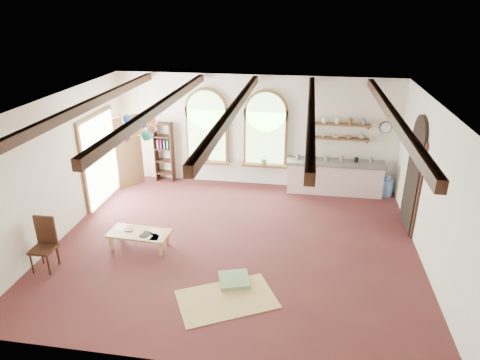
% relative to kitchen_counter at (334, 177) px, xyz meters
% --- Properties ---
extents(floor, '(8.00, 8.00, 0.00)m').
position_rel_kitchen_counter_xyz_m(floor, '(-2.30, -3.20, -0.48)').
color(floor, '#502221').
rests_on(floor, ground).
extents(ceiling_beams, '(6.20, 6.80, 0.18)m').
position_rel_kitchen_counter_xyz_m(ceiling_beams, '(-2.30, -3.20, 2.62)').
color(ceiling_beams, '#321A10').
rests_on(ceiling_beams, ceiling).
extents(window_left, '(1.30, 0.28, 2.20)m').
position_rel_kitchen_counter_xyz_m(window_left, '(-3.70, 0.23, 1.16)').
color(window_left, brown).
rests_on(window_left, floor).
extents(window_right, '(1.30, 0.28, 2.20)m').
position_rel_kitchen_counter_xyz_m(window_right, '(-2.00, 0.23, 1.16)').
color(window_right, brown).
rests_on(window_right, floor).
extents(left_doorway, '(0.10, 1.90, 2.50)m').
position_rel_kitchen_counter_xyz_m(left_doorway, '(-6.25, -1.40, 0.67)').
color(left_doorway, brown).
rests_on(left_doorway, floor).
extents(right_doorway, '(0.10, 1.30, 2.40)m').
position_rel_kitchen_counter_xyz_m(right_doorway, '(1.65, -1.70, 0.62)').
color(right_doorway, black).
rests_on(right_doorway, floor).
extents(kitchen_counter, '(2.68, 0.62, 0.94)m').
position_rel_kitchen_counter_xyz_m(kitchen_counter, '(0.00, 0.00, 0.00)').
color(kitchen_counter, beige).
rests_on(kitchen_counter, floor).
extents(wall_shelf_lower, '(1.70, 0.24, 0.04)m').
position_rel_kitchen_counter_xyz_m(wall_shelf_lower, '(0.00, 0.18, 1.07)').
color(wall_shelf_lower, brown).
rests_on(wall_shelf_lower, wall_back).
extents(wall_shelf_upper, '(1.70, 0.24, 0.04)m').
position_rel_kitchen_counter_xyz_m(wall_shelf_upper, '(0.00, 0.18, 1.47)').
color(wall_shelf_upper, brown).
rests_on(wall_shelf_upper, wall_back).
extents(wall_clock, '(0.32, 0.04, 0.32)m').
position_rel_kitchen_counter_xyz_m(wall_clock, '(1.25, 0.25, 1.42)').
color(wall_clock, black).
rests_on(wall_clock, wall_back).
extents(bookshelf, '(0.53, 0.32, 1.80)m').
position_rel_kitchen_counter_xyz_m(bookshelf, '(-5.00, 0.12, 0.42)').
color(bookshelf, '#321A10').
rests_on(bookshelf, floor).
extents(coffee_table, '(1.36, 0.68, 0.38)m').
position_rel_kitchen_counter_xyz_m(coffee_table, '(-4.36, -3.67, -0.14)').
color(coffee_table, tan).
rests_on(coffee_table, floor).
extents(side_chair, '(0.45, 0.45, 1.11)m').
position_rel_kitchen_counter_xyz_m(side_chair, '(-5.95, -4.72, -0.16)').
color(side_chair, '#321A10').
rests_on(side_chair, floor).
extents(floor_mat, '(2.05, 1.76, 0.02)m').
position_rel_kitchen_counter_xyz_m(floor_mat, '(-2.13, -5.13, -0.47)').
color(floor_mat, tan).
rests_on(floor_mat, floor).
extents(floor_cushion, '(0.72, 0.72, 0.10)m').
position_rel_kitchen_counter_xyz_m(floor_cushion, '(-2.08, -4.59, -0.43)').
color(floor_cushion, '#6A895E').
rests_on(floor_cushion, floor).
extents(water_jug_a, '(0.32, 0.32, 0.62)m').
position_rel_kitchen_counter_xyz_m(water_jug_a, '(1.45, -0.00, -0.21)').
color(water_jug_a, '#618DD1').
rests_on(water_jug_a, floor).
extents(water_jug_b, '(0.27, 0.27, 0.51)m').
position_rel_kitchen_counter_xyz_m(water_jug_b, '(1.01, 0.00, -0.25)').
color(water_jug_b, '#618DD1').
rests_on(water_jug_b, floor).
extents(balloon_cluster, '(0.74, 0.81, 1.15)m').
position_rel_kitchen_counter_xyz_m(balloon_cluster, '(-4.71, -2.24, 1.86)').
color(balloon_cluster, silver).
rests_on(balloon_cluster, floor).
extents(table_book, '(0.21, 0.27, 0.02)m').
position_rel_kitchen_counter_xyz_m(table_book, '(-4.70, -3.59, -0.09)').
color(table_book, olive).
rests_on(table_book, coffee_table).
extents(tablet, '(0.23, 0.30, 0.01)m').
position_rel_kitchen_counter_xyz_m(tablet, '(-4.18, -3.74, -0.09)').
color(tablet, black).
rests_on(tablet, coffee_table).
extents(potted_plant_left, '(0.27, 0.23, 0.30)m').
position_rel_kitchen_counter_xyz_m(potted_plant_left, '(-3.70, 0.12, 0.37)').
color(potted_plant_left, '#598C4C').
rests_on(potted_plant_left, window_left).
extents(potted_plant_right, '(0.27, 0.23, 0.30)m').
position_rel_kitchen_counter_xyz_m(potted_plant_right, '(-2.00, 0.12, 0.37)').
color(potted_plant_right, '#598C4C').
rests_on(potted_plant_right, window_right).
extents(shelf_cup_a, '(0.12, 0.10, 0.10)m').
position_rel_kitchen_counter_xyz_m(shelf_cup_a, '(-0.75, 0.18, 1.14)').
color(shelf_cup_a, white).
rests_on(shelf_cup_a, wall_shelf_lower).
extents(shelf_cup_b, '(0.10, 0.10, 0.09)m').
position_rel_kitchen_counter_xyz_m(shelf_cup_b, '(-0.40, 0.18, 1.14)').
color(shelf_cup_b, beige).
rests_on(shelf_cup_b, wall_shelf_lower).
extents(shelf_bowl_a, '(0.22, 0.22, 0.05)m').
position_rel_kitchen_counter_xyz_m(shelf_bowl_a, '(-0.05, 0.18, 1.12)').
color(shelf_bowl_a, beige).
rests_on(shelf_bowl_a, wall_shelf_lower).
extents(shelf_bowl_b, '(0.20, 0.20, 0.06)m').
position_rel_kitchen_counter_xyz_m(shelf_bowl_b, '(0.30, 0.18, 1.12)').
color(shelf_bowl_b, '#8C664C').
rests_on(shelf_bowl_b, wall_shelf_lower).
extents(shelf_vase, '(0.18, 0.18, 0.19)m').
position_rel_kitchen_counter_xyz_m(shelf_vase, '(0.65, 0.18, 1.19)').
color(shelf_vase, slate).
rests_on(shelf_vase, wall_shelf_lower).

